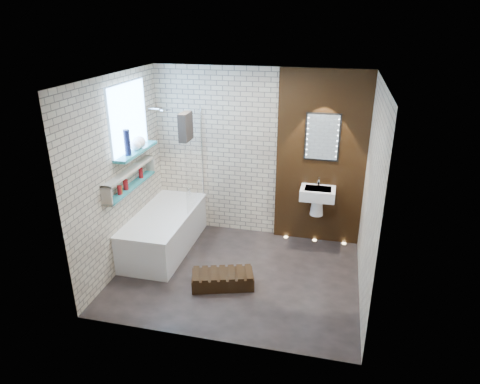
% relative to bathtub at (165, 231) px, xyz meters
% --- Properties ---
extents(ground, '(3.20, 3.20, 0.00)m').
position_rel_bathtub_xyz_m(ground, '(1.22, -0.45, -0.29)').
color(ground, black).
rests_on(ground, ground).
extents(room_shell, '(3.24, 3.20, 2.60)m').
position_rel_bathtub_xyz_m(room_shell, '(1.22, -0.45, 1.01)').
color(room_shell, '#B4A48F').
rests_on(room_shell, ground).
extents(walnut_panel, '(1.30, 0.06, 2.60)m').
position_rel_bathtub_xyz_m(walnut_panel, '(2.17, 0.82, 1.01)').
color(walnut_panel, black).
rests_on(walnut_panel, ground).
extents(clerestory_window, '(0.18, 1.00, 0.94)m').
position_rel_bathtub_xyz_m(clerestory_window, '(-0.34, -0.10, 1.61)').
color(clerestory_window, '#7FADE0').
rests_on(clerestory_window, room_shell).
extents(display_niche, '(0.14, 1.30, 0.26)m').
position_rel_bathtub_xyz_m(display_niche, '(-0.31, -0.30, 0.91)').
color(display_niche, teal).
rests_on(display_niche, room_shell).
extents(bathtub, '(0.79, 1.74, 0.70)m').
position_rel_bathtub_xyz_m(bathtub, '(0.00, 0.00, 0.00)').
color(bathtub, white).
rests_on(bathtub, ground).
extents(bath_screen, '(0.01, 0.78, 1.40)m').
position_rel_bathtub_xyz_m(bath_screen, '(0.35, 0.44, 0.99)').
color(bath_screen, white).
rests_on(bath_screen, bathtub).
extents(towel, '(0.11, 0.30, 0.39)m').
position_rel_bathtub_xyz_m(towel, '(0.35, 0.15, 1.56)').
color(towel, black).
rests_on(towel, bath_screen).
extents(shower_head, '(0.18, 0.18, 0.02)m').
position_rel_bathtub_xyz_m(shower_head, '(-0.08, 0.50, 1.71)').
color(shower_head, silver).
rests_on(shower_head, room_shell).
extents(washbasin, '(0.50, 0.36, 0.58)m').
position_rel_bathtub_xyz_m(washbasin, '(2.17, 0.62, 0.50)').
color(washbasin, white).
rests_on(washbasin, walnut_panel).
extents(led_mirror, '(0.50, 0.02, 0.70)m').
position_rel_bathtub_xyz_m(led_mirror, '(2.17, 0.78, 1.36)').
color(led_mirror, black).
rests_on(led_mirror, walnut_panel).
extents(walnut_step, '(0.86, 0.57, 0.18)m').
position_rel_bathtub_xyz_m(walnut_step, '(1.10, -0.75, -0.20)').
color(walnut_step, black).
rests_on(walnut_step, ground).
extents(niche_bottles, '(0.07, 0.69, 0.15)m').
position_rel_bathtub_xyz_m(niche_bottles, '(-0.31, -0.37, 0.88)').
color(niche_bottles, maroon).
rests_on(niche_bottles, display_niche).
extents(sill_vases, '(0.17, 0.46, 0.35)m').
position_rel_bathtub_xyz_m(sill_vases, '(-0.28, -0.12, 1.36)').
color(sill_vases, '#131734').
rests_on(sill_vases, clerestory_window).
extents(floor_uplights, '(0.96, 0.06, 0.01)m').
position_rel_bathtub_xyz_m(floor_uplights, '(2.17, 0.75, -0.29)').
color(floor_uplights, '#FFD899').
rests_on(floor_uplights, ground).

